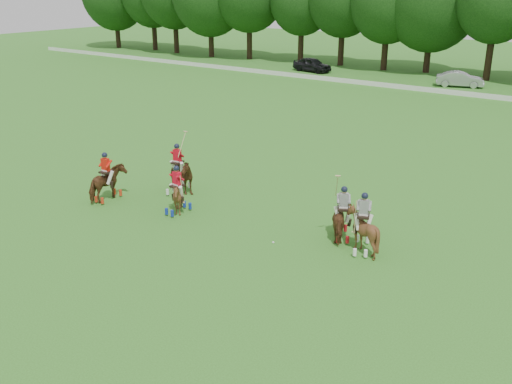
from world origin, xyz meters
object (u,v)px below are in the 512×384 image
Objects in this scene: polo_red_a at (107,183)px; polo_stripe_b at (362,230)px; car_left at (312,65)px; polo_red_b at (178,175)px; polo_ball at (273,242)px; car_mid at (460,79)px; polo_stripe_a at (343,220)px; polo_red_c at (178,197)px.

polo_red_a is 0.98× the size of polo_stripe_b.
polo_red_b reaches higher than car_left.
car_mid is at bearing 97.18° from polo_ball.
polo_stripe_b is (24.66, -38.16, 0.08)m from car_left.
polo_ball is (6.98, -2.05, -0.87)m from polo_red_b.
car_left is at bearing 122.04° from polo_stripe_a.
polo_stripe_b is 26.55× the size of polo_ball.
car_left is at bearing 107.36° from polo_red_a.
polo_red_a is 26.12× the size of polo_ball.
polo_stripe_b is (10.09, -0.62, -0.04)m from polo_red_b.
polo_stripe_a reaches higher than car_left.
car_mid is 39.91m from polo_ball.
polo_red_c is (-0.20, -39.48, 0.06)m from car_mid.
polo_red_a is at bearing -126.41° from polo_red_b.
polo_stripe_a reaches higher than polo_stripe_b.
polo_red_a is (12.58, -40.24, 0.07)m from car_left.
polo_stripe_a is at bearing 14.70° from polo_red_c.
polo_red_b is at bearing 53.59° from polo_red_a.
polo_red_b is (14.57, -37.54, 0.13)m from car_left.
car_left reaches higher than polo_ball.
polo_red_b is at bearing 179.60° from polo_stripe_a.
polo_red_b is 8.96m from polo_stripe_a.
car_mid is 1.60× the size of polo_stripe_a.
polo_ball is at bearing -1.20° from polo_red_c.
polo_ball is (21.55, -39.59, -0.74)m from car_left.
car_mid is at bearing 86.97° from polo_red_b.
polo_ball is (4.99, -39.59, -0.69)m from car_mid.
polo_stripe_b is (8.10, -38.16, 0.14)m from car_mid.
polo_red_c is at bearing 178.80° from polo_ball.
car_mid is 1.47× the size of polo_red_b.
polo_stripe_a reaches higher than polo_ball.
polo_red_b is at bearing 132.58° from polo_red_c.
polo_ball is at bearing -16.39° from polo_red_b.
polo_ball is at bearing -134.88° from polo_stripe_a.
car_mid is 40.44m from polo_red_a.
car_left is 45.43m from polo_stripe_b.
polo_red_c is (1.79, -1.94, -0.12)m from polo_red_b.
polo_red_c is at bearing -170.93° from polo_stripe_b.
car_mid is 1.86× the size of polo_stripe_b.
car_mid is (16.56, 0.00, -0.06)m from car_left.
car_left is at bearing 112.50° from polo_red_c.
polo_red_c is (3.78, 0.76, -0.06)m from polo_red_a.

